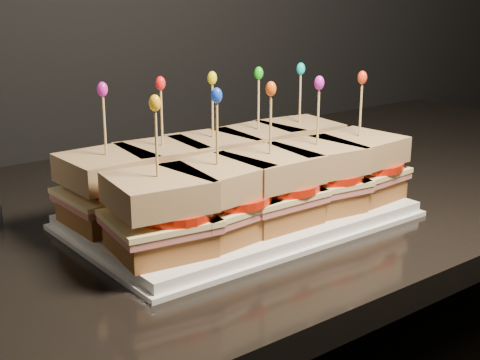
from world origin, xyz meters
TOP-DOWN VIEW (x-y plane):
  - granite_slab at (0.39, 1.66)m, footprint 2.21×0.70m
  - platter at (0.57, 1.56)m, footprint 0.39×0.24m
  - platter_rim at (0.57, 1.56)m, footprint 0.41×0.26m
  - sandwich_0_bread_bot at (0.42, 1.61)m, footprint 0.09×0.09m
  - sandwich_0_ham at (0.42, 1.61)m, footprint 0.10×0.10m
  - sandwich_0_cheese at (0.42, 1.61)m, footprint 0.11×0.10m
  - sandwich_0_tomato at (0.43, 1.61)m, footprint 0.09×0.09m
  - sandwich_0_bread_top at (0.42, 1.61)m, footprint 0.10×0.10m
  - sandwich_0_pick at (0.42, 1.61)m, footprint 0.00×0.00m
  - sandwich_0_frill at (0.42, 1.61)m, footprint 0.01×0.01m
  - sandwich_1_bread_bot at (0.49, 1.61)m, footprint 0.10×0.10m
  - sandwich_1_ham at (0.49, 1.61)m, footprint 0.11×0.11m
  - sandwich_1_cheese at (0.49, 1.61)m, footprint 0.11×0.11m
  - sandwich_1_tomato at (0.50, 1.61)m, footprint 0.09×0.09m
  - sandwich_1_bread_top at (0.49, 1.61)m, footprint 0.11×0.11m
  - sandwich_1_pick at (0.49, 1.61)m, footprint 0.00×0.00m
  - sandwich_1_frill at (0.49, 1.61)m, footprint 0.01×0.01m
  - sandwich_2_bread_bot at (0.57, 1.61)m, footprint 0.10×0.10m
  - sandwich_2_ham at (0.57, 1.61)m, footprint 0.11×0.11m
  - sandwich_2_cheese at (0.57, 1.61)m, footprint 0.11×0.11m
  - sandwich_2_tomato at (0.58, 1.61)m, footprint 0.09×0.09m
  - sandwich_2_bread_top at (0.57, 1.61)m, footprint 0.10×0.10m
  - sandwich_2_pick at (0.57, 1.61)m, footprint 0.00×0.00m
  - sandwich_2_frill at (0.57, 1.61)m, footprint 0.01×0.01m
  - sandwich_3_bread_bot at (0.64, 1.61)m, footprint 0.10×0.10m
  - sandwich_3_ham at (0.64, 1.61)m, footprint 0.11×0.11m
  - sandwich_3_cheese at (0.64, 1.61)m, footprint 0.11×0.11m
  - sandwich_3_tomato at (0.65, 1.61)m, footprint 0.09×0.09m
  - sandwich_3_bread_top at (0.64, 1.61)m, footprint 0.10×0.10m
  - sandwich_3_pick at (0.64, 1.61)m, footprint 0.00×0.00m
  - sandwich_3_frill at (0.64, 1.61)m, footprint 0.01×0.01m
  - sandwich_4_bread_bot at (0.72, 1.61)m, footprint 0.10×0.10m
  - sandwich_4_ham at (0.72, 1.61)m, footprint 0.11×0.11m
  - sandwich_4_cheese at (0.72, 1.61)m, footprint 0.12×0.11m
  - sandwich_4_tomato at (0.73, 1.61)m, footprint 0.09×0.09m
  - sandwich_4_bread_top at (0.72, 1.61)m, footprint 0.11×0.11m
  - sandwich_4_pick at (0.72, 1.61)m, footprint 0.00×0.00m
  - sandwich_4_frill at (0.72, 1.61)m, footprint 0.01×0.01m
  - sandwich_5_bread_bot at (0.42, 1.50)m, footprint 0.10×0.10m
  - sandwich_5_ham at (0.42, 1.50)m, footprint 0.11×0.11m
  - sandwich_5_cheese at (0.42, 1.50)m, footprint 0.12×0.11m
  - sandwich_5_tomato at (0.43, 1.49)m, footprint 0.09×0.09m
  - sandwich_5_bread_top at (0.42, 1.50)m, footprint 0.11×0.11m
  - sandwich_5_pick at (0.42, 1.50)m, footprint 0.00×0.00m
  - sandwich_5_frill at (0.42, 1.50)m, footprint 0.01×0.01m
  - sandwich_6_bread_bot at (0.49, 1.50)m, footprint 0.10×0.10m
  - sandwich_6_ham at (0.49, 1.50)m, footprint 0.11×0.11m
  - sandwich_6_cheese at (0.49, 1.50)m, footprint 0.11×0.11m
  - sandwich_6_tomato at (0.50, 1.49)m, footprint 0.09×0.09m
  - sandwich_6_bread_top at (0.49, 1.50)m, footprint 0.10×0.10m
  - sandwich_6_pick at (0.49, 1.50)m, footprint 0.00×0.00m
  - sandwich_6_frill at (0.49, 1.50)m, footprint 0.01×0.01m
  - sandwich_7_bread_bot at (0.57, 1.50)m, footprint 0.09×0.09m
  - sandwich_7_ham at (0.57, 1.50)m, footprint 0.10×0.10m
  - sandwich_7_cheese at (0.57, 1.50)m, footprint 0.10×0.10m
  - sandwich_7_tomato at (0.58, 1.49)m, footprint 0.09×0.09m
  - sandwich_7_bread_top at (0.57, 1.50)m, footprint 0.09×0.09m
  - sandwich_7_pick at (0.57, 1.50)m, footprint 0.00×0.00m
  - sandwich_7_frill at (0.57, 1.50)m, footprint 0.01×0.01m
  - sandwich_8_bread_bot at (0.64, 1.50)m, footprint 0.10×0.10m
  - sandwich_8_ham at (0.64, 1.50)m, footprint 0.11×0.11m
  - sandwich_8_cheese at (0.64, 1.50)m, footprint 0.12×0.11m
  - sandwich_8_tomato at (0.65, 1.49)m, footprint 0.09×0.09m
  - sandwich_8_bread_top at (0.64, 1.50)m, footprint 0.11×0.11m
  - sandwich_8_pick at (0.64, 1.50)m, footprint 0.00×0.00m
  - sandwich_8_frill at (0.64, 1.50)m, footprint 0.01×0.01m
  - sandwich_9_bread_bot at (0.72, 1.50)m, footprint 0.10×0.10m
  - sandwich_9_ham at (0.72, 1.50)m, footprint 0.11×0.11m
  - sandwich_9_cheese at (0.72, 1.50)m, footprint 0.11×0.11m
  - sandwich_9_tomato at (0.73, 1.49)m, footprint 0.09×0.09m
  - sandwich_9_bread_top at (0.72, 1.50)m, footprint 0.10×0.10m
  - sandwich_9_pick at (0.72, 1.50)m, footprint 0.00×0.00m
  - sandwich_9_frill at (0.72, 1.50)m, footprint 0.01×0.01m

SIDE VIEW (x-z plane):
  - granite_slab at x=0.39m, z-range 0.90..0.93m
  - platter_rim at x=0.57m, z-range 0.93..0.94m
  - platter at x=0.57m, z-range 0.93..0.95m
  - sandwich_0_bread_bot at x=0.42m, z-range 0.95..0.97m
  - sandwich_1_bread_bot at x=0.49m, z-range 0.95..0.97m
  - sandwich_2_bread_bot at x=0.57m, z-range 0.95..0.97m
  - sandwich_3_bread_bot at x=0.64m, z-range 0.95..0.97m
  - sandwich_4_bread_bot at x=0.72m, z-range 0.95..0.97m
  - sandwich_5_bread_bot at x=0.42m, z-range 0.95..0.97m
  - sandwich_6_bread_bot at x=0.49m, z-range 0.95..0.97m
  - sandwich_7_bread_bot at x=0.57m, z-range 0.95..0.97m
  - sandwich_8_bread_bot at x=0.64m, z-range 0.95..0.97m
  - sandwich_9_bread_bot at x=0.72m, z-range 0.95..0.97m
  - sandwich_0_ham at x=0.42m, z-range 0.97..0.98m
  - sandwich_1_ham at x=0.49m, z-range 0.97..0.98m
  - sandwich_2_ham at x=0.57m, z-range 0.97..0.98m
  - sandwich_3_ham at x=0.64m, z-range 0.97..0.98m
  - sandwich_4_ham at x=0.72m, z-range 0.97..0.98m
  - sandwich_5_ham at x=0.42m, z-range 0.97..0.98m
  - sandwich_6_ham at x=0.49m, z-range 0.97..0.98m
  - sandwich_7_ham at x=0.57m, z-range 0.97..0.98m
  - sandwich_8_ham at x=0.64m, z-range 0.97..0.98m
  - sandwich_9_ham at x=0.72m, z-range 0.97..0.98m
  - sandwich_0_cheese at x=0.42m, z-range 0.98..0.99m
  - sandwich_1_cheese at x=0.49m, z-range 0.98..0.99m
  - sandwich_2_cheese at x=0.57m, z-range 0.98..0.99m
  - sandwich_3_cheese at x=0.64m, z-range 0.98..0.99m
  - sandwich_4_cheese at x=0.72m, z-range 0.98..0.99m
  - sandwich_5_cheese at x=0.42m, z-range 0.98..0.99m
  - sandwich_6_cheese at x=0.49m, z-range 0.98..0.99m
  - sandwich_7_cheese at x=0.57m, z-range 0.98..0.99m
  - sandwich_8_cheese at x=0.64m, z-range 0.98..0.99m
  - sandwich_9_cheese at x=0.72m, z-range 0.98..0.99m
  - sandwich_0_tomato at x=0.43m, z-range 0.99..1.00m
  - sandwich_1_tomato at x=0.50m, z-range 0.99..1.00m
  - sandwich_2_tomato at x=0.58m, z-range 0.99..1.00m
  - sandwich_3_tomato at x=0.65m, z-range 0.99..1.00m
  - sandwich_4_tomato at x=0.73m, z-range 0.99..1.00m
  - sandwich_5_tomato at x=0.43m, z-range 0.99..1.00m
  - sandwich_6_tomato at x=0.50m, z-range 0.99..1.00m
  - sandwich_7_tomato at x=0.58m, z-range 0.99..1.00m
  - sandwich_8_tomato at x=0.65m, z-range 0.99..1.00m
  - sandwich_9_tomato at x=0.73m, z-range 0.99..1.00m
  - sandwich_0_bread_top at x=0.42m, z-range 1.00..1.03m
  - sandwich_1_bread_top at x=0.49m, z-range 1.00..1.03m
  - sandwich_2_bread_top at x=0.57m, z-range 1.00..1.03m
  - sandwich_3_bread_top at x=0.64m, z-range 1.00..1.03m
  - sandwich_4_bread_top at x=0.72m, z-range 1.00..1.03m
  - sandwich_5_bread_top at x=0.42m, z-range 1.00..1.03m
  - sandwich_6_bread_top at x=0.49m, z-range 1.00..1.03m
  - sandwich_7_bread_top at x=0.57m, z-range 1.00..1.03m
  - sandwich_8_bread_top at x=0.64m, z-range 1.00..1.03m
  - sandwich_9_bread_top at x=0.72m, z-range 1.00..1.03m
  - sandwich_0_pick at x=0.42m, z-range 1.01..1.10m
  - sandwich_1_pick at x=0.49m, z-range 1.01..1.10m
  - sandwich_2_pick at x=0.57m, z-range 1.01..1.10m
  - sandwich_3_pick at x=0.64m, z-range 1.01..1.10m
  - sandwich_4_pick at x=0.72m, z-range 1.01..1.10m
  - sandwich_5_pick at x=0.42m, z-range 1.01..1.10m
  - sandwich_6_pick at x=0.49m, z-range 1.01..1.10m
  - sandwich_7_pick at x=0.57m, z-range 1.01..1.10m
  - sandwich_8_pick at x=0.64m, z-range 1.01..1.10m
  - sandwich_9_pick at x=0.72m, z-range 1.01..1.10m
  - sandwich_0_frill at x=0.42m, z-range 1.10..1.11m
  - sandwich_1_frill at x=0.49m, z-range 1.10..1.11m
  - sandwich_2_frill at x=0.57m, z-range 1.10..1.11m
  - sandwich_3_frill at x=0.64m, z-range 1.10..1.11m
  - sandwich_4_frill at x=0.72m, z-range 1.10..1.11m
  - sandwich_5_frill at x=0.42m, z-range 1.10..1.11m
  - sandwich_6_frill at x=0.49m, z-range 1.10..1.11m
  - sandwich_7_frill at x=0.57m, z-range 1.10..1.11m
  - sandwich_8_frill at x=0.64m, z-range 1.10..1.11m
  - sandwich_9_frill at x=0.72m, z-range 1.10..1.11m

